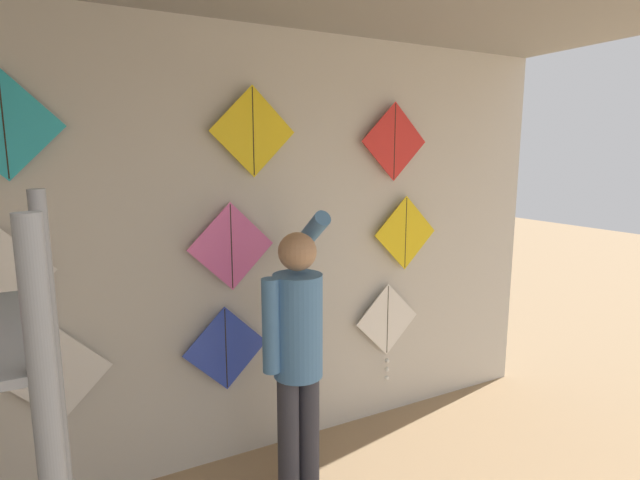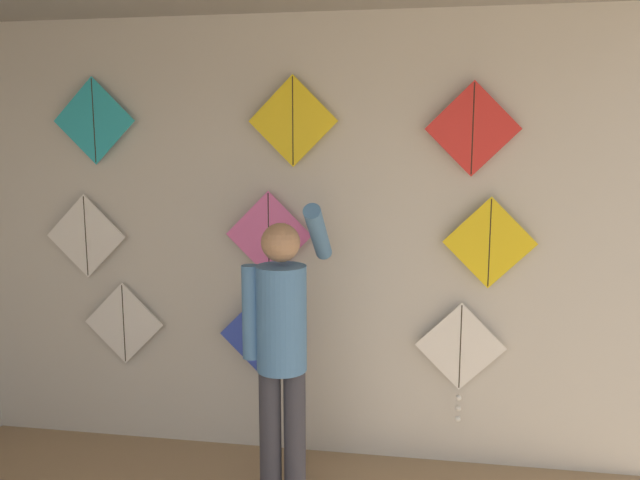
{
  "view_description": "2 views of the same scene",
  "coord_description": "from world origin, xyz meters",
  "px_view_note": "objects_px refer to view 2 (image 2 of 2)",
  "views": [
    {
      "loc": [
        -1.03,
        0.55,
        2.03
      ],
      "look_at": [
        0.41,
        3.24,
        1.49
      ],
      "focal_mm": 28.0,
      "sensor_mm": 36.0,
      "label": 1
    },
    {
      "loc": [
        0.85,
        -0.28,
        2.04
      ],
      "look_at": [
        0.28,
        3.24,
        1.47
      ],
      "focal_mm": 35.0,
      "sensor_mm": 36.0,
      "label": 2
    }
  ],
  "objects_px": {
    "kite_4": "(269,235)",
    "kite_8": "(473,129)",
    "kite_1": "(261,335)",
    "shopkeeper": "(282,338)",
    "kite_7": "(293,121)",
    "kite_0": "(124,323)",
    "kite_2": "(460,353)",
    "kite_6": "(94,121)",
    "kite_5": "(490,243)",
    "kite_3": "(86,236)"
  },
  "relations": [
    {
      "from": "kite_3",
      "to": "kite_5",
      "type": "xyz_separation_m",
      "value": [
        2.58,
        0.0,
        0.02
      ]
    },
    {
      "from": "kite_0",
      "to": "kite_1",
      "type": "xyz_separation_m",
      "value": [
        0.95,
        0.0,
        -0.03
      ]
    },
    {
      "from": "kite_5",
      "to": "kite_6",
      "type": "distance_m",
      "value": 2.59
    },
    {
      "from": "kite_1",
      "to": "kite_4",
      "type": "bearing_deg",
      "value": 0.0
    },
    {
      "from": "kite_6",
      "to": "kite_7",
      "type": "relative_size",
      "value": 1.0
    },
    {
      "from": "kite_0",
      "to": "kite_2",
      "type": "bearing_deg",
      "value": -0.03
    },
    {
      "from": "shopkeeper",
      "to": "kite_5",
      "type": "xyz_separation_m",
      "value": [
        1.15,
        0.52,
        0.48
      ]
    },
    {
      "from": "kite_4",
      "to": "kite_6",
      "type": "distance_m",
      "value": 1.34
    },
    {
      "from": "shopkeeper",
      "to": "kite_1",
      "type": "xyz_separation_m",
      "value": [
        -0.25,
        0.52,
        -0.16
      ]
    },
    {
      "from": "shopkeeper",
      "to": "kite_4",
      "type": "bearing_deg",
      "value": 105.23
    },
    {
      "from": "kite_1",
      "to": "kite_8",
      "type": "distance_m",
      "value": 1.83
    },
    {
      "from": "shopkeeper",
      "to": "kite_8",
      "type": "xyz_separation_m",
      "value": [
        1.03,
        0.52,
        1.14
      ]
    },
    {
      "from": "kite_2",
      "to": "kite_4",
      "type": "distance_m",
      "value": 1.39
    },
    {
      "from": "kite_1",
      "to": "kite_8",
      "type": "height_order",
      "value": "kite_8"
    },
    {
      "from": "kite_2",
      "to": "kite_8",
      "type": "bearing_deg",
      "value": 2.3
    },
    {
      "from": "kite_2",
      "to": "kite_5",
      "type": "bearing_deg",
      "value": 0.39
    },
    {
      "from": "kite_4",
      "to": "kite_6",
      "type": "height_order",
      "value": "kite_6"
    },
    {
      "from": "kite_6",
      "to": "kite_2",
      "type": "bearing_deg",
      "value": -0.02
    },
    {
      "from": "kite_4",
      "to": "kite_7",
      "type": "bearing_deg",
      "value": 0.0
    },
    {
      "from": "kite_1",
      "to": "kite_2",
      "type": "height_order",
      "value": "kite_1"
    },
    {
      "from": "kite_2",
      "to": "kite_7",
      "type": "relative_size",
      "value": 1.38
    },
    {
      "from": "shopkeeper",
      "to": "kite_0",
      "type": "relative_size",
      "value": 3.09
    },
    {
      "from": "kite_0",
      "to": "kite_5",
      "type": "distance_m",
      "value": 2.43
    },
    {
      "from": "kite_0",
      "to": "kite_1",
      "type": "relative_size",
      "value": 1.0
    },
    {
      "from": "kite_0",
      "to": "kite_2",
      "type": "relative_size",
      "value": 0.73
    },
    {
      "from": "kite_4",
      "to": "kite_8",
      "type": "distance_m",
      "value": 1.39
    },
    {
      "from": "kite_2",
      "to": "kite_3",
      "type": "xyz_separation_m",
      "value": [
        -2.44,
        0.0,
        0.67
      ]
    },
    {
      "from": "shopkeeper",
      "to": "kite_4",
      "type": "relative_size",
      "value": 3.09
    },
    {
      "from": "kite_2",
      "to": "kite_5",
      "type": "distance_m",
      "value": 0.71
    },
    {
      "from": "kite_6",
      "to": "kite_0",
      "type": "bearing_deg",
      "value": 0.0
    },
    {
      "from": "kite_5",
      "to": "kite_7",
      "type": "height_order",
      "value": "kite_7"
    },
    {
      "from": "kite_0",
      "to": "kite_8",
      "type": "distance_m",
      "value": 2.57
    },
    {
      "from": "kite_5",
      "to": "kite_8",
      "type": "height_order",
      "value": "kite_8"
    },
    {
      "from": "kite_8",
      "to": "kite_6",
      "type": "bearing_deg",
      "value": 180.0
    },
    {
      "from": "kite_6",
      "to": "kite_8",
      "type": "bearing_deg",
      "value": 0.0
    },
    {
      "from": "kite_0",
      "to": "kite_7",
      "type": "distance_m",
      "value": 1.76
    },
    {
      "from": "kite_7",
      "to": "kite_2",
      "type": "bearing_deg",
      "value": -0.05
    },
    {
      "from": "kite_1",
      "to": "kite_8",
      "type": "relative_size",
      "value": 1.0
    },
    {
      "from": "kite_4",
      "to": "shopkeeper",
      "type": "bearing_deg",
      "value": -69.34
    },
    {
      "from": "kite_1",
      "to": "kite_3",
      "type": "height_order",
      "value": "kite_3"
    },
    {
      "from": "kite_5",
      "to": "kite_7",
      "type": "relative_size",
      "value": 1.0
    },
    {
      "from": "shopkeeper",
      "to": "kite_7",
      "type": "distance_m",
      "value": 1.3
    },
    {
      "from": "kite_1",
      "to": "kite_6",
      "type": "distance_m",
      "value": 1.74
    },
    {
      "from": "kite_0",
      "to": "kite_2",
      "type": "xyz_separation_m",
      "value": [
        2.2,
        -0.0,
        -0.08
      ]
    },
    {
      "from": "kite_0",
      "to": "kite_2",
      "type": "distance_m",
      "value": 2.2
    },
    {
      "from": "kite_1",
      "to": "kite_3",
      "type": "distance_m",
      "value": 1.33
    },
    {
      "from": "kite_6",
      "to": "kite_8",
      "type": "xyz_separation_m",
      "value": [
        2.36,
        0.0,
        -0.06
      ]
    },
    {
      "from": "kite_2",
      "to": "kite_5",
      "type": "height_order",
      "value": "kite_5"
    },
    {
      "from": "kite_2",
      "to": "kite_1",
      "type": "bearing_deg",
      "value": 179.95
    },
    {
      "from": "kite_0",
      "to": "kite_7",
      "type": "xyz_separation_m",
      "value": [
        1.16,
        0.0,
        1.32
      ]
    }
  ]
}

